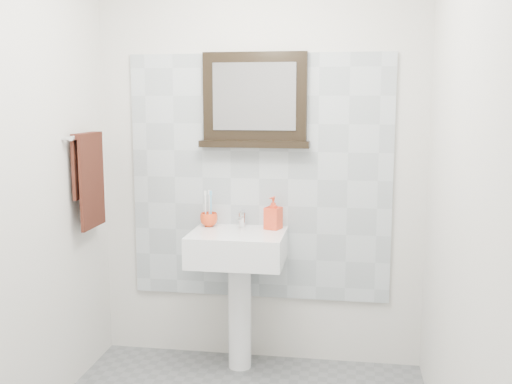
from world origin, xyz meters
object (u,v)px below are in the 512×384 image
at_px(toothbrush_cup, 209,220).
at_px(hand_towel, 89,173).
at_px(soap_dispenser, 273,213).
at_px(framed_mirror, 255,102).
at_px(pedestal_sink, 238,262).

distance_m(toothbrush_cup, hand_towel, 0.76).
distance_m(soap_dispenser, hand_towel, 1.10).
distance_m(soap_dispenser, framed_mirror, 0.67).
relative_size(soap_dispenser, hand_towel, 0.36).
distance_m(pedestal_sink, soap_dispenser, 0.36).
xyz_separation_m(pedestal_sink, toothbrush_cup, (-0.20, 0.12, 0.23)).
bearing_deg(toothbrush_cup, soap_dispenser, -2.01).
bearing_deg(pedestal_sink, toothbrush_cup, 148.92).
bearing_deg(toothbrush_cup, hand_towel, -157.62).
height_order(pedestal_sink, hand_towel, hand_towel).
height_order(pedestal_sink, framed_mirror, framed_mirror).
bearing_deg(hand_towel, soap_dispenser, 13.54).
distance_m(toothbrush_cup, framed_mirror, 0.76).
xyz_separation_m(toothbrush_cup, framed_mirror, (0.27, 0.06, 0.71)).
height_order(soap_dispenser, hand_towel, hand_towel).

